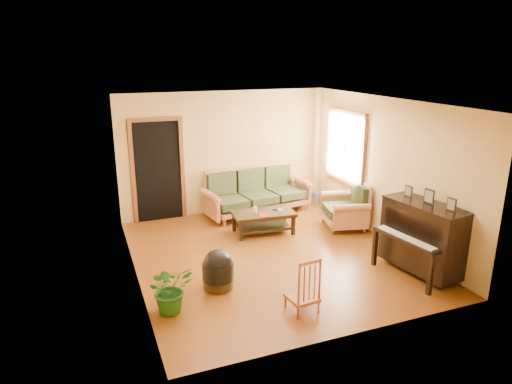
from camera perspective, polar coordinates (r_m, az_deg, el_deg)
name	(u,v)px	position (r m, az deg, el deg)	size (l,w,h in m)	color
floor	(271,255)	(7.93, 1.86, -7.87)	(5.00, 5.00, 0.00)	#5D2C0C
doorway	(158,172)	(9.49, -12.15, 2.50)	(1.08, 0.16, 2.05)	black
window	(346,147)	(9.57, 11.16, 5.60)	(0.12, 1.36, 1.46)	white
sofa	(257,191)	(9.78, 0.17, 0.08)	(2.30, 0.96, 0.99)	#A8663D
coffee_table	(263,222)	(8.80, 0.92, -3.81)	(1.17, 0.64, 0.42)	black
armchair	(344,205)	(9.15, 10.97, -1.58)	(0.89, 0.94, 0.94)	#A8663D
piano	(422,239)	(7.55, 20.07, -5.53)	(0.77, 1.30, 1.15)	black
footstool	(218,274)	(6.82, -4.76, -10.17)	(0.47, 0.47, 0.45)	black
red_chair	(303,284)	(6.19, 5.84, -11.36)	(0.37, 0.41, 0.80)	brown
leaning_frame	(302,190)	(10.55, 5.71, 0.30)	(0.48, 0.11, 0.64)	gold
ceramic_crock	(315,197)	(10.74, 7.38, -0.63)	(0.18, 0.18, 0.23)	#375DA5
potted_plant	(171,288)	(6.29, -10.63, -11.76)	(0.60, 0.52, 0.67)	#1F5819
book	(260,216)	(8.48, 0.44, -3.00)	(0.17, 0.23, 0.02)	maroon
candle	(255,210)	(8.66, -0.09, -2.24)	(0.07, 0.07, 0.12)	white
glass_jar	(280,211)	(8.72, 3.02, -2.33)	(0.08, 0.08, 0.06)	white
remote	(276,209)	(8.85, 2.50, -2.18)	(0.15, 0.04, 0.01)	black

